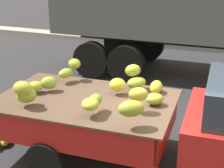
% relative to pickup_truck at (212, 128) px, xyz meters
% --- Properties ---
extents(ground, '(220.00, 220.00, 0.00)m').
position_rel_pickup_truck_xyz_m(ground, '(-0.75, 0.16, -0.89)').
color(ground, '#28282B').
extents(curb_strip, '(80.00, 0.80, 0.16)m').
position_rel_pickup_truck_xyz_m(curb_strip, '(-0.75, 8.47, -0.81)').
color(curb_strip, gray).
rests_on(curb_strip, ground).
extents(pickup_truck, '(5.32, 2.14, 1.70)m').
position_rel_pickup_truck_xyz_m(pickup_truck, '(0.00, 0.00, 0.00)').
color(pickup_truck, '#B21E19').
rests_on(pickup_truck, ground).
extents(fallen_banana_bunch_near_tailgate, '(0.35, 0.42, 0.19)m').
position_rel_pickup_truck_xyz_m(fallen_banana_bunch_near_tailgate, '(-3.65, -0.40, -0.79)').
color(fallen_banana_bunch_near_tailgate, gold).
rests_on(fallen_banana_bunch_near_tailgate, ground).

